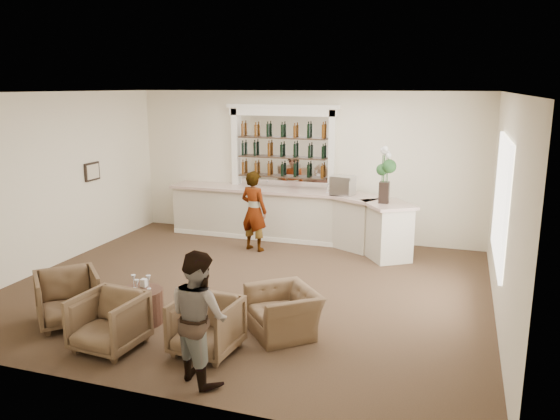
# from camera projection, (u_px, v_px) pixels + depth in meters

# --- Properties ---
(ground) EXTENTS (8.00, 8.00, 0.00)m
(ground) POSITION_uv_depth(u_px,v_px,m) (248.00, 287.00, 9.45)
(ground) COLOR brown
(ground) RESTS_ON ground
(room_shell) EXTENTS (8.04, 7.02, 3.32)m
(room_shell) POSITION_uv_depth(u_px,v_px,m) (270.00, 148.00, 9.53)
(room_shell) COLOR #F5EACB
(room_shell) RESTS_ON ground
(bar_counter) EXTENTS (5.72, 1.80, 1.14)m
(bar_counter) POSITION_uv_depth(u_px,v_px,m) (291.00, 216.00, 12.14)
(bar_counter) COLOR silver
(bar_counter) RESTS_ON ground
(back_bar_alcove) EXTENTS (2.64, 0.25, 3.00)m
(back_bar_alcove) POSITION_uv_depth(u_px,v_px,m) (282.00, 148.00, 12.30)
(back_bar_alcove) COLOR white
(back_bar_alcove) RESTS_ON ground
(cocktail_table) EXTENTS (0.65, 0.65, 0.50)m
(cocktail_table) POSITION_uv_depth(u_px,v_px,m) (141.00, 306.00, 7.99)
(cocktail_table) COLOR #482A1F
(cocktail_table) RESTS_ON ground
(sommelier) EXTENTS (0.70, 0.56, 1.69)m
(sommelier) POSITION_uv_depth(u_px,v_px,m) (254.00, 211.00, 11.40)
(sommelier) COLOR gray
(sommelier) RESTS_ON ground
(guest) EXTENTS (0.97, 0.91, 1.58)m
(guest) POSITION_uv_depth(u_px,v_px,m) (199.00, 316.00, 6.33)
(guest) COLOR gray
(guest) RESTS_ON ground
(armchair_left) EXTENTS (1.20, 1.20, 0.78)m
(armchair_left) POSITION_uv_depth(u_px,v_px,m) (68.00, 298.00, 7.93)
(armchair_left) COLOR brown
(armchair_left) RESTS_ON ground
(armchair_center) EXTENTS (0.88, 0.90, 0.76)m
(armchair_center) POSITION_uv_depth(u_px,v_px,m) (109.00, 322.00, 7.16)
(armchair_center) COLOR brown
(armchair_center) RESTS_ON ground
(armchair_right) EXTENTS (0.85, 0.87, 0.73)m
(armchair_right) POSITION_uv_depth(u_px,v_px,m) (206.00, 326.00, 7.06)
(armchair_right) COLOR brown
(armchair_right) RESTS_ON ground
(armchair_far) EXTENTS (1.29, 1.30, 0.64)m
(armchair_far) POSITION_uv_depth(u_px,v_px,m) (283.00, 312.00, 7.63)
(armchair_far) COLOR brown
(armchair_far) RESTS_ON ground
(espresso_machine) EXTENTS (0.53, 0.48, 0.40)m
(espresso_machine) POSITION_uv_depth(u_px,v_px,m) (343.00, 185.00, 11.56)
(espresso_machine) COLOR #BAB9BE
(espresso_machine) RESTS_ON bar_counter
(flower_vase) EXTENTS (0.30, 0.30, 1.12)m
(flower_vase) POSITION_uv_depth(u_px,v_px,m) (385.00, 171.00, 10.65)
(flower_vase) COLOR black
(flower_vase) RESTS_ON bar_counter
(wine_glass_bar_left) EXTENTS (0.07, 0.07, 0.21)m
(wine_glass_bar_left) POSITION_uv_depth(u_px,v_px,m) (253.00, 184.00, 12.25)
(wine_glass_bar_left) COLOR white
(wine_glass_bar_left) RESTS_ON bar_counter
(wine_glass_bar_right) EXTENTS (0.07, 0.07, 0.21)m
(wine_glass_bar_right) POSITION_uv_depth(u_px,v_px,m) (327.00, 188.00, 11.78)
(wine_glass_bar_right) COLOR white
(wine_glass_bar_right) RESTS_ON bar_counter
(wine_glass_tbl_a) EXTENTS (0.07, 0.07, 0.21)m
(wine_glass_tbl_a) POSITION_uv_depth(u_px,v_px,m) (134.00, 282.00, 7.98)
(wine_glass_tbl_a) COLOR white
(wine_glass_tbl_a) RESTS_ON cocktail_table
(wine_glass_tbl_b) EXTENTS (0.07, 0.07, 0.21)m
(wine_glass_tbl_b) POSITION_uv_depth(u_px,v_px,m) (149.00, 282.00, 7.96)
(wine_glass_tbl_b) COLOR white
(wine_glass_tbl_b) RESTS_ON cocktail_table
(wine_glass_tbl_c) EXTENTS (0.07, 0.07, 0.21)m
(wine_glass_tbl_c) POSITION_uv_depth(u_px,v_px,m) (137.00, 287.00, 7.78)
(wine_glass_tbl_c) COLOR white
(wine_glass_tbl_c) RESTS_ON cocktail_table
(napkin_holder) EXTENTS (0.08, 0.08, 0.12)m
(napkin_holder) POSITION_uv_depth(u_px,v_px,m) (144.00, 283.00, 8.06)
(napkin_holder) COLOR silver
(napkin_holder) RESTS_ON cocktail_table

